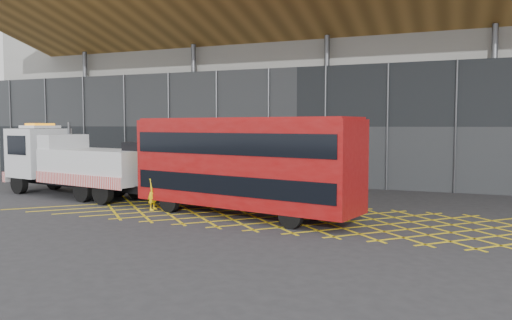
% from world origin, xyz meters
% --- Properties ---
extents(ground_plane, '(120.00, 120.00, 0.00)m').
position_xyz_m(ground_plane, '(0.00, 0.00, 0.00)').
color(ground_plane, '#29292C').
extents(road_markings, '(27.96, 7.16, 0.01)m').
position_xyz_m(road_markings, '(5.60, 0.00, 0.01)').
color(road_markings, yellow).
rests_on(road_markings, ground_plane).
extents(construction_building, '(55.00, 23.97, 18.00)m').
position_xyz_m(construction_building, '(1.92, 18.40, 8.98)').
color(construction_building, gray).
rests_on(construction_building, ground_plane).
extents(recovery_truck, '(12.34, 4.86, 4.28)m').
position_xyz_m(recovery_truck, '(-8.40, 1.57, 1.98)').
color(recovery_truck, black).
rests_on(recovery_truck, ground_plane).
extents(bus_towed, '(11.17, 4.77, 4.43)m').
position_xyz_m(bus_towed, '(3.21, -0.66, 2.46)').
color(bus_towed, maroon).
rests_on(bus_towed, ground_plane).
extents(worker, '(0.58, 0.78, 1.94)m').
position_xyz_m(worker, '(-1.47, -0.74, 0.97)').
color(worker, yellow).
rests_on(worker, ground_plane).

